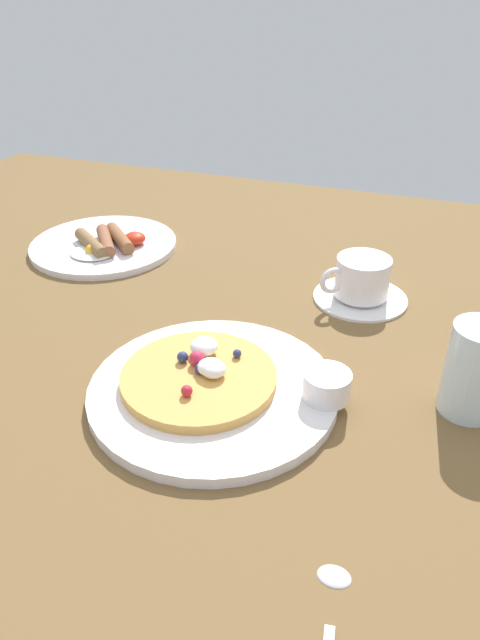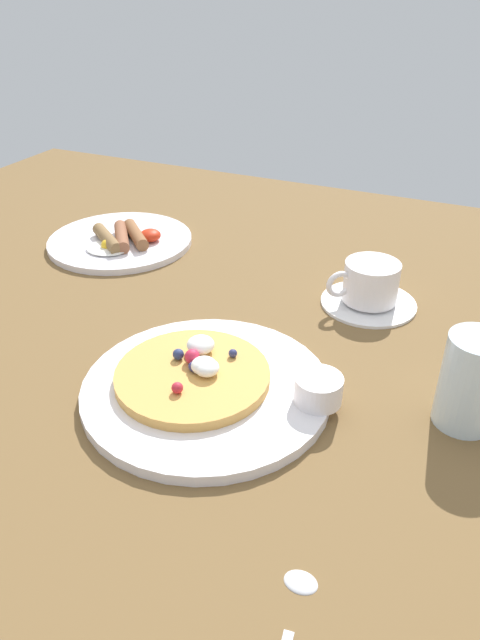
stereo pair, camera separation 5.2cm
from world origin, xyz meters
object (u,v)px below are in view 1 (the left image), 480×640
coffee_cup (362,276)px  teaspoon (331,609)px  water_glass (475,368)px  coffee_saucer (360,297)px  breakfast_plate (104,245)px  pancake_plate (213,390)px  syrup_ramekin (327,385)px

coffee_cup → teaspoon: size_ratio=0.68×
water_glass → coffee_saucer: bearing=126.7°
breakfast_plate → coffee_cup: 45.68cm
breakfast_plate → teaspoon: bearing=-45.7°
pancake_plate → coffee_saucer: pancake_plate is taller
coffee_saucer → teaspoon: 50.43cm
pancake_plate → water_glass: (27.63, 7.56, 4.69)cm
teaspoon → coffee_cup: bearing=97.5°
coffee_saucer → breakfast_plate: bearing=176.0°
coffee_cup → water_glass: bearing=-53.0°
breakfast_plate → coffee_cup: coffee_cup is taller
teaspoon → water_glass: (9.08, 29.21, 5.12)cm
syrup_ramekin → water_glass: size_ratio=0.50×
coffee_saucer → coffee_cup: 3.46cm
coffee_cup → teaspoon: coffee_cup is taller
pancake_plate → coffee_cup: 30.88cm
pancake_plate → teaspoon: bearing=-49.4°
coffee_saucer → teaspoon: bearing=-82.7°
teaspoon → syrup_ramekin: bearing=103.8°
syrup_ramekin → teaspoon: size_ratio=0.39×
pancake_plate → coffee_saucer: bearing=66.9°
breakfast_plate → teaspoon: (51.99, -53.23, -0.30)cm
pancake_plate → water_glass: bearing=15.3°
breakfast_plate → coffee_saucer: size_ratio=1.82×
coffee_saucer → syrup_ramekin: bearing=-88.9°
syrup_ramekin → coffee_saucer: 26.09cm
coffee_cup → water_glass: size_ratio=0.89×
syrup_ramekin → teaspoon: 24.93cm
pancake_plate → breakfast_plate: bearing=136.6°
syrup_ramekin → breakfast_plate: size_ratio=0.21×
syrup_ramekin → water_glass: water_glass is taller
syrup_ramekin → coffee_cup: 25.87cm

